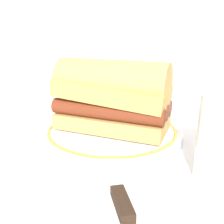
{
  "coord_description": "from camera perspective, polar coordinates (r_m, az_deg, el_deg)",
  "views": [
    {
      "loc": [
        0.03,
        -0.45,
        0.19
      ],
      "look_at": [
        -0.02,
        -0.0,
        0.04
      ],
      "focal_mm": 42.75,
      "sensor_mm": 36.0,
      "label": 1
    }
  ],
  "objects": [
    {
      "name": "ground_plane",
      "position": [
        0.49,
        2.74,
        -5.03
      ],
      "size": [
        1.5,
        1.5,
        0.0
      ],
      "primitive_type": "plane",
      "color": "white"
    },
    {
      "name": "butter_knife",
      "position": [
        0.34,
        0.77,
        -15.77
      ],
      "size": [
        0.06,
        0.15,
        0.01
      ],
      "color": "silver",
      "rests_on": "ground_plane"
    },
    {
      "name": "drinking_glass",
      "position": [
        0.37,
        22.9,
        -6.43
      ],
      "size": [
        0.07,
        0.07,
        0.11
      ],
      "color": "silver",
      "rests_on": "ground_plane"
    },
    {
      "name": "sausage_sandwich",
      "position": [
        0.47,
        0.0,
        3.56
      ],
      "size": [
        0.21,
        0.14,
        0.12
      ],
      "rotation": [
        0.0,
        0.0,
        -0.27
      ],
      "color": "tan",
      "rests_on": "plate"
    },
    {
      "name": "plate",
      "position": [
        0.49,
        0.0,
        -4.15
      ],
      "size": [
        0.25,
        0.25,
        0.01
      ],
      "color": "white",
      "rests_on": "ground_plane"
    }
  ]
}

